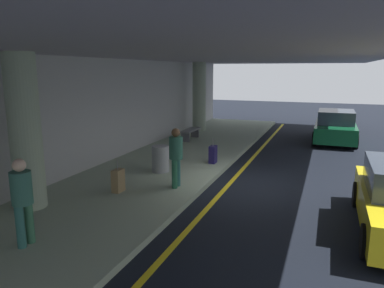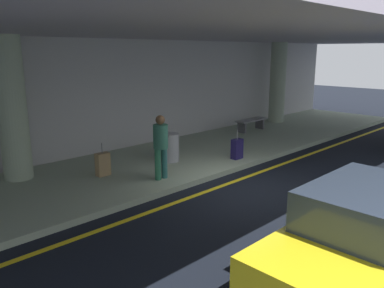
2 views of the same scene
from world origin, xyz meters
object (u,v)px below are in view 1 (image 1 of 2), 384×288
at_px(support_column_center, 25,132).
at_px(support_column_right_mid, 199,97).
at_px(suitcase_upright_secondary, 213,154).
at_px(car_dark_green, 335,127).
at_px(suitcase_upright_primary, 118,181).
at_px(traveler_with_luggage, 176,154).
at_px(bench_metal, 190,132).
at_px(trash_bin_steel, 160,159).
at_px(person_waiting_for_ride, 22,196).

height_order(support_column_center, support_column_right_mid, same).
distance_m(support_column_right_mid, suitcase_upright_secondary, 7.20).
bearing_deg(car_dark_green, suitcase_upright_primary, -28.20).
relative_size(support_column_center, traveler_with_luggage, 2.17).
bearing_deg(bench_metal, trash_bin_steel, -168.78).
xyz_separation_m(support_column_right_mid, suitcase_upright_secondary, (-6.44, -2.83, -1.51)).
distance_m(suitcase_upright_primary, trash_bin_steel, 2.22).
height_order(person_waiting_for_ride, bench_metal, person_waiting_for_ride).
distance_m(car_dark_green, suitcase_upright_primary, 11.76).
distance_m(support_column_center, suitcase_upright_primary, 2.65).
bearing_deg(trash_bin_steel, car_dark_green, -33.17).
bearing_deg(support_column_right_mid, car_dark_green, -89.47).
bearing_deg(suitcase_upright_primary, car_dark_green, -7.63).
bearing_deg(support_column_center, suitcase_upright_primary, -38.88).
bearing_deg(bench_metal, suitcase_upright_secondary, -148.63).
bearing_deg(suitcase_upright_secondary, bench_metal, 16.39).
xyz_separation_m(traveler_with_luggage, trash_bin_steel, (1.28, 1.10, -0.54)).
relative_size(support_column_center, bench_metal, 2.28).
xyz_separation_m(suitcase_upright_primary, trash_bin_steel, (2.21, -0.21, 0.11)).
bearing_deg(bench_metal, suitcase_upright_primary, -173.44).
xyz_separation_m(support_column_center, person_waiting_for_ride, (-1.56, -1.40, -0.86)).
bearing_deg(person_waiting_for_ride, traveler_with_luggage, 15.72).
bearing_deg(suitcase_upright_primary, support_column_center, 161.60).
bearing_deg(suitcase_upright_secondary, suitcase_upright_primary, 144.25).
xyz_separation_m(support_column_center, traveler_with_luggage, (2.62, -2.68, -0.86)).
bearing_deg(car_dark_green, person_waiting_for_ride, -22.11).
distance_m(support_column_center, person_waiting_for_ride, 2.26).
distance_m(traveler_with_luggage, suitcase_upright_secondary, 3.01).
relative_size(person_waiting_for_ride, suitcase_upright_secondary, 1.87).
relative_size(support_column_right_mid, person_waiting_for_ride, 2.17).
bearing_deg(support_column_center, person_waiting_for_ride, -138.16).
relative_size(traveler_with_luggage, person_waiting_for_ride, 1.00).
distance_m(traveler_with_luggage, bench_metal, 7.17).
height_order(car_dark_green, person_waiting_for_ride, person_waiting_for_ride).
distance_m(traveler_with_luggage, suitcase_upright_primary, 1.73).
bearing_deg(traveler_with_luggage, person_waiting_for_ride, 16.09).
relative_size(car_dark_green, traveler_with_luggage, 2.44).
relative_size(suitcase_upright_secondary, trash_bin_steel, 1.06).
height_order(suitcase_upright_secondary, trash_bin_steel, suitcase_upright_secondary).
bearing_deg(trash_bin_steel, support_column_center, 158.06).
height_order(support_column_center, car_dark_green, support_column_center).
distance_m(suitcase_upright_secondary, bench_metal, 4.52).
bearing_deg(support_column_right_mid, trash_bin_steel, -169.01).
bearing_deg(support_column_right_mid, person_waiting_for_ride, -174.12).
distance_m(support_column_right_mid, traveler_with_luggage, 9.79).
xyz_separation_m(person_waiting_for_ride, suitcase_upright_primary, (3.25, 0.03, -0.65)).
height_order(suitcase_upright_primary, suitcase_upright_secondary, same).
relative_size(traveler_with_luggage, suitcase_upright_secondary, 1.87).
xyz_separation_m(support_column_right_mid, person_waiting_for_ride, (-13.56, -1.40, -0.86)).
bearing_deg(support_column_center, car_dark_green, -29.79).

